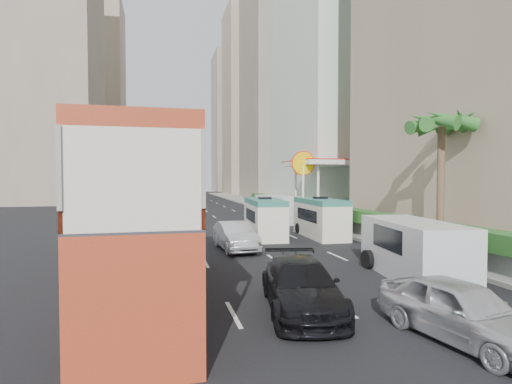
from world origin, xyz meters
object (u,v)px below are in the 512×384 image
object	(u,v)px
palm_tree	(441,187)
shell_station	(326,189)
minibus_near	(264,218)
car_silver_lane_a	(235,250)
double_decker_bus	(146,219)
van_asset	(260,231)
minibus_far	(320,218)
panel_van_far	(280,209)
car_black	(301,310)
panel_van_near	(414,249)
car_silver_lane_b	(461,341)

from	to	relation	value
palm_tree	shell_station	size ratio (longest dim) A/B	0.80
minibus_near	shell_station	xyz separation A→B (m)	(9.02, 11.07, 1.52)
shell_station	car_silver_lane_a	bearing A→B (deg)	-127.65
shell_station	double_decker_bus	bearing A→B (deg)	-124.82
van_asset	minibus_far	size ratio (longest dim) A/B	0.84
minibus_far	van_asset	bearing A→B (deg)	130.47
double_decker_bus	shell_station	size ratio (longest dim) A/B	1.38
minibus_near	palm_tree	world-z (taller)	palm_tree
minibus_near	panel_van_far	size ratio (longest dim) A/B	0.98
van_asset	minibus_far	distance (m)	5.07
shell_station	minibus_far	bearing A→B (deg)	-114.93
double_decker_bus	minibus_far	distance (m)	15.44
double_decker_bus	panel_van_far	distance (m)	22.75
car_black	palm_tree	xyz separation A→B (m)	(9.44, 6.08, 3.38)
panel_van_far	minibus_far	bearing A→B (deg)	-99.53
double_decker_bus	minibus_far	size ratio (longest dim) A/B	1.98
shell_station	panel_van_far	bearing A→B (deg)	-152.40
van_asset	car_silver_lane_a	bearing A→B (deg)	-103.10
palm_tree	minibus_near	bearing A→B (deg)	130.71
double_decker_bus	van_asset	bearing A→B (deg)	63.67
car_silver_lane_a	car_black	size ratio (longest dim) A/B	0.92
car_black	panel_van_far	xyz separation A→B (m)	(6.15, 22.21, 1.13)
car_black	minibus_far	size ratio (longest dim) A/B	0.88
car_black	panel_van_near	size ratio (longest dim) A/B	0.91
van_asset	minibus_far	bearing A→B (deg)	-40.83
minibus_far	shell_station	size ratio (longest dim) A/B	0.69
car_silver_lane_a	palm_tree	bearing A→B (deg)	-25.58
car_silver_lane_b	panel_van_near	size ratio (longest dim) A/B	0.79
car_silver_lane_a	shell_station	xyz separation A→B (m)	(11.71, 15.18, 2.75)
van_asset	panel_van_near	distance (m)	14.75
double_decker_bus	shell_station	distance (m)	28.02
minibus_far	car_silver_lane_b	bearing A→B (deg)	-99.60
panel_van_far	palm_tree	distance (m)	16.62
double_decker_bus	car_silver_lane_a	distance (m)	9.27
van_asset	minibus_far	xyz separation A→B (m)	(3.07, -3.84, 1.23)
panel_van_far	shell_station	world-z (taller)	shell_station
car_silver_lane_a	panel_van_near	xyz separation A→B (m)	(5.61, -7.27, 1.08)
double_decker_bus	minibus_near	bearing A→B (deg)	59.67
van_asset	panel_van_far	size ratio (longest dim) A/B	0.83
car_black	shell_station	bearing A→B (deg)	75.03
minibus_near	panel_van_far	bearing A→B (deg)	70.46
car_black	palm_tree	world-z (taller)	palm_tree
car_silver_lane_b	shell_station	bearing A→B (deg)	62.63
panel_van_far	palm_tree	world-z (taller)	palm_tree
car_black	minibus_near	bearing A→B (deg)	89.35
double_decker_bus	car_silver_lane_a	world-z (taller)	double_decker_bus
car_black	panel_van_near	world-z (taller)	panel_van_near
double_decker_bus	minibus_far	bearing A→B (deg)	46.83
panel_van_far	shell_station	xyz separation A→B (m)	(5.49, 2.87, 1.62)
van_asset	panel_van_far	world-z (taller)	panel_van_far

